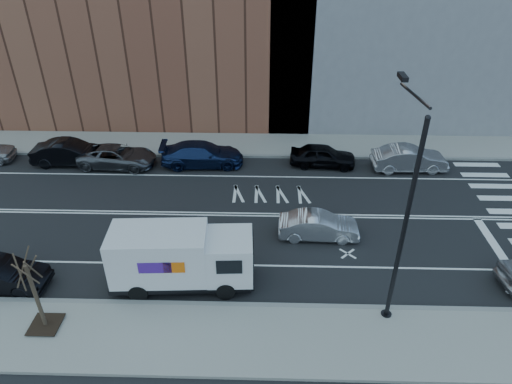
{
  "coord_description": "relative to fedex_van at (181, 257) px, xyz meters",
  "views": [
    {
      "loc": [
        1.91,
        -21.07,
        14.57
      ],
      "look_at": [
        1.33,
        0.16,
        1.4
      ],
      "focal_mm": 32.0,
      "sensor_mm": 36.0,
      "label": 1
    }
  ],
  "objects": [
    {
      "name": "ground",
      "position": [
        1.84,
        5.6,
        -1.52
      ],
      "size": [
        120.0,
        120.0,
        0.0
      ],
      "primitive_type": "plane",
      "color": "black",
      "rests_on": "ground"
    },
    {
      "name": "sidewalk_near",
      "position": [
        1.84,
        -3.2,
        -1.44
      ],
      "size": [
        44.0,
        3.6,
        0.15
      ],
      "primitive_type": "cube",
      "color": "gray",
      "rests_on": "ground"
    },
    {
      "name": "sidewalk_far",
      "position": [
        1.84,
        14.4,
        -1.44
      ],
      "size": [
        44.0,
        3.6,
        0.15
      ],
      "primitive_type": "cube",
      "color": "gray",
      "rests_on": "ground"
    },
    {
      "name": "curb_near",
      "position": [
        1.84,
        -1.4,
        -1.43
      ],
      "size": [
        44.0,
        0.25,
        0.17
      ],
      "primitive_type": "cube",
      "color": "gray",
      "rests_on": "ground"
    },
    {
      "name": "curb_far",
      "position": [
        1.84,
        12.6,
        -1.43
      ],
      "size": [
        44.0,
        0.25,
        0.17
      ],
      "primitive_type": "cube",
      "color": "gray",
      "rests_on": "ground"
    },
    {
      "name": "road_markings",
      "position": [
        1.84,
        5.6,
        -1.52
      ],
      "size": [
        40.0,
        8.6,
        0.01
      ],
      "primitive_type": null,
      "color": "white",
      "rests_on": "ground"
    },
    {
      "name": "streetlight",
      "position": [
        8.84,
        -1.31,
        3.56
      ],
      "size": [
        0.44,
        4.02,
        9.34
      ],
      "color": "black",
      "rests_on": "ground"
    },
    {
      "name": "street_tree",
      "position": [
        -5.16,
        -2.8,
        -0.07
      ],
      "size": [
        1.2,
        1.2,
        3.75
      ],
      "color": "black",
      "rests_on": "ground"
    },
    {
      "name": "fedex_van",
      "position": [
        0.0,
        0.0,
        0.0
      ],
      "size": [
        6.44,
        2.52,
        2.89
      ],
      "rotation": [
        0.0,
        0.0,
        0.05
      ],
      "color": "black",
      "rests_on": "ground"
    },
    {
      "name": "far_parked_b",
      "position": [
        -9.36,
        11.32,
        -0.71
      ],
      "size": [
        4.96,
        1.81,
        1.62
      ],
      "primitive_type": "imported",
      "rotation": [
        0.0,
        0.0,
        1.59
      ],
      "color": "black",
      "rests_on": "ground"
    },
    {
      "name": "far_parked_c",
      "position": [
        -6.16,
        11.11,
        -0.82
      ],
      "size": [
        5.2,
        2.67,
        1.4
      ],
      "primitive_type": "imported",
      "rotation": [
        0.0,
        0.0,
        1.5
      ],
      "color": "#4F5157",
      "rests_on": "ground"
    },
    {
      "name": "far_parked_d",
      "position": [
        -0.56,
        11.42,
        -0.73
      ],
      "size": [
        5.54,
        2.51,
        1.57
      ],
      "primitive_type": "imported",
      "rotation": [
        0.0,
        0.0,
        1.63
      ],
      "color": "#16244D",
      "rests_on": "ground"
    },
    {
      "name": "far_parked_e",
      "position": [
        7.44,
        11.52,
        -0.78
      ],
      "size": [
        4.44,
        2.07,
        1.47
      ],
      "primitive_type": "imported",
      "rotation": [
        0.0,
        0.0,
        1.49
      ],
      "color": "black",
      "rests_on": "ground"
    },
    {
      "name": "far_parked_f",
      "position": [
        13.01,
        11.13,
        -0.73
      ],
      "size": [
        4.86,
        1.86,
        1.58
      ],
      "primitive_type": "imported",
      "rotation": [
        0.0,
        0.0,
        1.61
      ],
      "color": "#9E9DA2",
      "rests_on": "ground"
    },
    {
      "name": "driving_sedan",
      "position": [
        6.47,
        3.68,
        -0.84
      ],
      "size": [
        4.14,
        1.51,
        1.36
      ],
      "primitive_type": "imported",
      "rotation": [
        0.0,
        0.0,
        1.55
      ],
      "color": "silver",
      "rests_on": "ground"
    }
  ]
}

